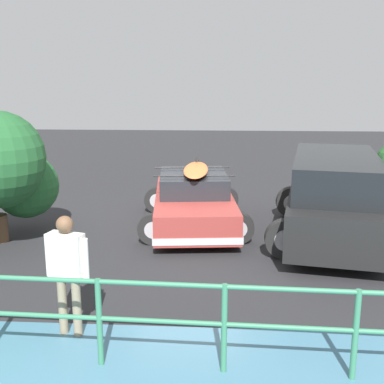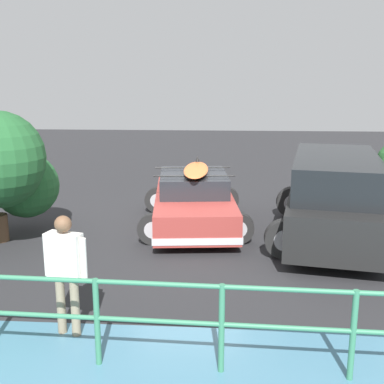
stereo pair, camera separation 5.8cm
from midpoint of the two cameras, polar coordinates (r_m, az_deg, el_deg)
The scene contains 5 objects.
ground_plane at distance 11.04m, azimuth -0.35°, elevation -4.28°, with size 44.00×44.00×0.02m, color #28282B.
sedan_car at distance 11.01m, azimuth 0.03°, elevation -1.06°, with size 2.63×4.13×1.50m.
suv_car at distance 10.53m, azimuth 16.35°, elevation -0.44°, with size 3.09×5.15×1.78m.
person_bystander at distance 6.45m, azimuth -14.83°, elevation -8.33°, with size 0.61×0.30×1.63m.
railing_fence at distance 5.82m, azimuth -11.28°, elevation -13.46°, with size 8.76×0.41×1.08m.
Camera 1 is at (-0.67, 10.52, 3.28)m, focal length 45.00 mm.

